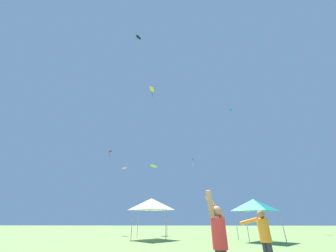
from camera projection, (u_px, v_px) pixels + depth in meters
person_flyer_red at (219, 237)px, 4.63m from camera, size 0.49×0.48×2.19m
person_watcher_orange at (264, 235)px, 6.18m from camera, size 0.77×0.80×1.80m
canopy_tent_teal at (254, 205)px, 15.63m from camera, size 2.87×2.87×3.08m
canopy_tent_white at (151, 204)px, 17.42m from camera, size 3.09×3.09×3.31m
kite_red_box at (110, 152)px, 33.25m from camera, size 0.63×0.51×1.28m
kite_yellow_diamond at (152, 89)px, 19.58m from camera, size 0.65×0.63×1.27m
kite_black_delta at (139, 37)px, 29.90m from camera, size 1.09×1.15×0.64m
kite_cyan_box at (231, 110)px, 38.86m from camera, size 0.79×0.82×1.90m
kite_purple_diamond at (193, 160)px, 26.85m from camera, size 0.56×0.58×1.36m
kite_pink_delta at (124, 168)px, 26.08m from camera, size 0.75×0.75×0.29m
kite_lime_delta at (154, 166)px, 26.34m from camera, size 1.32×1.32×0.40m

